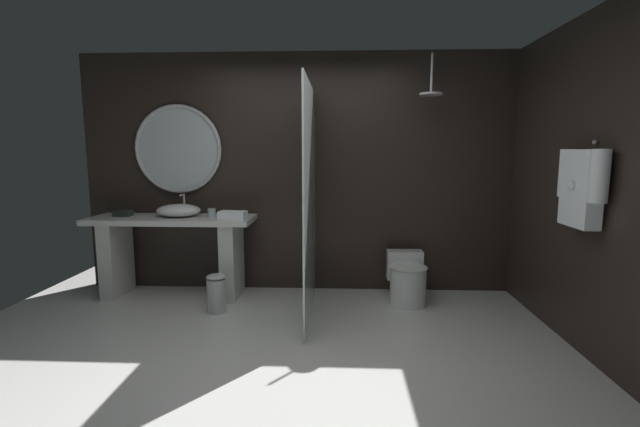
% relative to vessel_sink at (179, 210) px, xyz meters
% --- Properties ---
extents(ground_plane, '(5.76, 5.76, 0.00)m').
position_rel_vessel_sink_xyz_m(ground_plane, '(1.27, -1.56, -0.93)').
color(ground_plane, silver).
extents(back_wall_panel, '(4.80, 0.10, 2.60)m').
position_rel_vessel_sink_xyz_m(back_wall_panel, '(1.27, 0.34, 0.37)').
color(back_wall_panel, black).
rests_on(back_wall_panel, ground_plane).
extents(side_wall_right, '(0.10, 2.47, 2.60)m').
position_rel_vessel_sink_xyz_m(side_wall_right, '(3.62, -0.80, 0.37)').
color(side_wall_right, black).
rests_on(side_wall_right, ground_plane).
extents(vanity_counter, '(1.72, 0.58, 0.86)m').
position_rel_vessel_sink_xyz_m(vanity_counter, '(-0.07, -0.02, -0.39)').
color(vanity_counter, silver).
rests_on(vanity_counter, ground_plane).
extents(vessel_sink, '(0.46, 0.38, 0.23)m').
position_rel_vessel_sink_xyz_m(vessel_sink, '(0.00, 0.00, 0.00)').
color(vessel_sink, white).
rests_on(vessel_sink, vanity_counter).
extents(tumbler_cup, '(0.08, 0.08, 0.09)m').
position_rel_vessel_sink_xyz_m(tumbler_cup, '(0.36, -0.01, -0.02)').
color(tumbler_cup, silver).
rests_on(tumbler_cup, vanity_counter).
extents(tissue_box, '(0.17, 0.14, 0.06)m').
position_rel_vessel_sink_xyz_m(tissue_box, '(-0.61, 0.01, -0.04)').
color(tissue_box, '#282D28').
rests_on(tissue_box, vanity_counter).
extents(round_wall_mirror, '(0.97, 0.04, 0.97)m').
position_rel_vessel_sink_xyz_m(round_wall_mirror, '(-0.07, 0.25, 0.64)').
color(round_wall_mirror, '#B7B7BC').
extents(shower_glass_panel, '(0.02, 1.47, 2.16)m').
position_rel_vessel_sink_xyz_m(shower_glass_panel, '(1.42, -0.45, 0.15)').
color(shower_glass_panel, silver).
rests_on(shower_glass_panel, ground_plane).
extents(rain_shower_head, '(0.22, 0.22, 0.40)m').
position_rel_vessel_sink_xyz_m(rain_shower_head, '(2.60, -0.03, 1.22)').
color(rain_shower_head, '#B7B7BC').
extents(hanging_bathrobe, '(0.20, 0.55, 0.64)m').
position_rel_vessel_sink_xyz_m(hanging_bathrobe, '(3.48, -1.22, 0.38)').
color(hanging_bathrobe, '#B7B7BC').
extents(toilet, '(0.38, 0.56, 0.50)m').
position_rel_vessel_sink_xyz_m(toilet, '(2.40, -0.14, -0.69)').
color(toilet, white).
rests_on(toilet, ground_plane).
extents(waste_bin, '(0.18, 0.18, 0.38)m').
position_rel_vessel_sink_xyz_m(waste_bin, '(0.52, -0.49, -0.74)').
color(waste_bin, '#B7B7BC').
rests_on(waste_bin, ground_plane).
extents(folded_hand_towel, '(0.29, 0.18, 0.09)m').
position_rel_vessel_sink_xyz_m(folded_hand_towel, '(0.63, -0.21, -0.02)').
color(folded_hand_towel, white).
rests_on(folded_hand_towel, vanity_counter).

